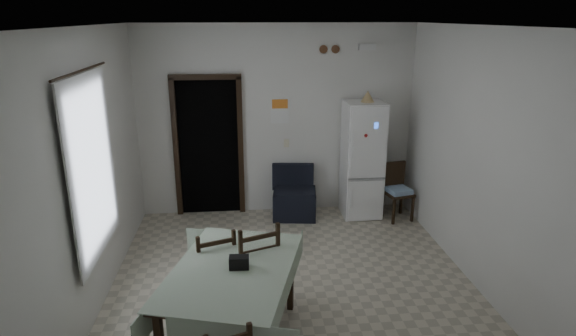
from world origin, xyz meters
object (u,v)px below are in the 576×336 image
(corner_chair, at_px, (399,192))
(navy_seat, at_px, (295,193))
(fridge, at_px, (362,160))
(dining_chair_far_left, at_px, (213,270))
(dining_chair_far_right, at_px, (253,267))
(dining_table, at_px, (234,308))

(corner_chair, bearing_deg, navy_seat, 157.45)
(fridge, bearing_deg, corner_chair, -26.32)
(fridge, bearing_deg, navy_seat, 179.80)
(navy_seat, relative_size, dining_chair_far_left, 0.80)
(dining_chair_far_right, bearing_deg, dining_table, 48.61)
(dining_chair_far_left, relative_size, dining_chair_far_right, 0.92)
(corner_chair, distance_m, dining_table, 3.71)
(navy_seat, distance_m, corner_chair, 1.58)
(corner_chair, xyz_separation_m, dining_chair_far_right, (-2.28, -2.24, 0.10))
(navy_seat, distance_m, dining_chair_far_left, 2.69)
(corner_chair, xyz_separation_m, dining_table, (-2.47, -2.76, -0.02))
(dining_table, distance_m, dining_chair_far_right, 0.57)
(navy_seat, distance_m, dining_table, 3.15)
(dining_table, bearing_deg, dining_chair_far_right, 85.52)
(navy_seat, bearing_deg, dining_chair_far_right, -98.96)
(navy_seat, height_order, dining_chair_far_left, dining_chair_far_left)
(fridge, bearing_deg, dining_chair_far_left, -131.85)
(dining_table, relative_size, dining_chair_far_right, 1.48)
(dining_chair_far_left, bearing_deg, dining_table, 90.80)
(dining_table, xyz_separation_m, dining_chair_far_left, (-0.22, 0.58, 0.08))
(navy_seat, relative_size, dining_chair_far_right, 0.73)
(dining_chair_far_left, bearing_deg, fridge, -151.44)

